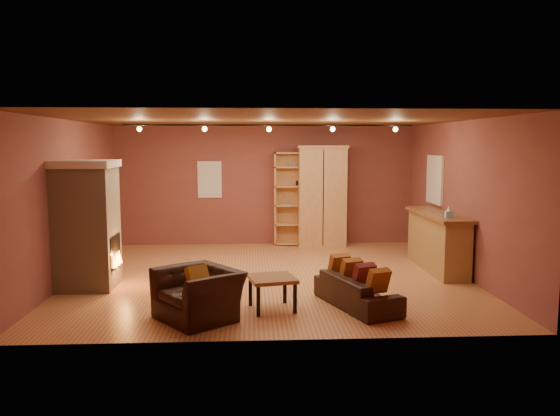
{
  "coord_description": "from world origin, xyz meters",
  "views": [
    {
      "loc": [
        -0.34,
        -9.67,
        2.39
      ],
      "look_at": [
        0.2,
        0.2,
        1.22
      ],
      "focal_mm": 35.0,
      "sensor_mm": 36.0,
      "label": 1
    }
  ],
  "objects": [
    {
      "name": "floor",
      "position": [
        0.0,
        0.0,
        0.0
      ],
      "size": [
        7.0,
        7.0,
        0.0
      ],
      "primitive_type": "plane",
      "color": "#AD6B3D",
      "rests_on": "ground"
    },
    {
      "name": "right_wall",
      "position": [
        3.5,
        0.0,
        1.4
      ],
      "size": [
        0.02,
        6.5,
        2.8
      ],
      "primitive_type": "cube",
      "color": "brown",
      "rests_on": "floor"
    },
    {
      "name": "track_rail",
      "position": [
        0.0,
        0.2,
        2.69
      ],
      "size": [
        5.2,
        0.09,
        0.13
      ],
      "color": "black",
      "rests_on": "ceiling"
    },
    {
      "name": "back_window",
      "position": [
        -1.3,
        3.23,
        1.55
      ],
      "size": [
        0.56,
        0.04,
        0.86
      ],
      "primitive_type": "cube",
      "color": "white",
      "rests_on": "back_wall"
    },
    {
      "name": "left_wall",
      "position": [
        -3.5,
        0.0,
        1.4
      ],
      "size": [
        0.02,
        6.5,
        2.8
      ],
      "primitive_type": "cube",
      "color": "brown",
      "rests_on": "floor"
    },
    {
      "name": "bookcase",
      "position": [
        0.66,
        3.13,
        1.12
      ],
      "size": [
        0.9,
        0.35,
        2.19
      ],
      "color": "tan",
      "rests_on": "floor"
    },
    {
      "name": "back_wall",
      "position": [
        0.0,
        3.25,
        1.4
      ],
      "size": [
        7.0,
        0.02,
        2.8
      ],
      "primitive_type": "cube",
      "color": "brown",
      "rests_on": "floor"
    },
    {
      "name": "tissue_box",
      "position": [
        3.15,
        -0.32,
        1.18
      ],
      "size": [
        0.12,
        0.12,
        0.21
      ],
      "rotation": [
        0.0,
        0.0,
        -0.1
      ],
      "color": "#8BC5DF",
      "rests_on": "bar_counter"
    },
    {
      "name": "armoire",
      "position": [
        1.32,
        2.95,
        1.18
      ],
      "size": [
        1.15,
        0.66,
        2.35
      ],
      "color": "tan",
      "rests_on": "floor"
    },
    {
      "name": "right_window",
      "position": [
        3.47,
        1.4,
        1.65
      ],
      "size": [
        0.05,
        0.9,
        1.0
      ],
      "primitive_type": "cube",
      "color": "white",
      "rests_on": "right_wall"
    },
    {
      "name": "fireplace",
      "position": [
        -3.04,
        -0.6,
        1.06
      ],
      "size": [
        1.01,
        0.98,
        2.12
      ],
      "color": "tan",
      "rests_on": "floor"
    },
    {
      "name": "coffee_table",
      "position": [
        -0.04,
        -2.0,
        0.41
      ],
      "size": [
        0.75,
        0.75,
        0.48
      ],
      "rotation": [
        0.0,
        0.0,
        0.21
      ],
      "color": "brown",
      "rests_on": "floor"
    },
    {
      "name": "loveseat",
      "position": [
        1.21,
        -1.93,
        0.33
      ],
      "size": [
        0.98,
        1.65,
        0.7
      ],
      "rotation": [
        0.0,
        0.0,
        1.92
      ],
      "color": "black",
      "rests_on": "floor"
    },
    {
      "name": "bar_counter",
      "position": [
        3.2,
        0.35,
        0.55
      ],
      "size": [
        0.61,
        2.28,
        1.09
      ],
      "color": "#A6844C",
      "rests_on": "floor"
    },
    {
      "name": "ceiling",
      "position": [
        0.0,
        0.0,
        2.8
      ],
      "size": [
        7.0,
        7.0,
        0.0
      ],
      "primitive_type": "plane",
      "rotation": [
        3.14,
        0.0,
        0.0
      ],
      "color": "brown",
      "rests_on": "back_wall"
    },
    {
      "name": "armchair",
      "position": [
        -1.06,
        -2.37,
        0.47
      ],
      "size": [
        1.19,
        1.26,
        0.93
      ],
      "rotation": [
        0.0,
        0.0,
        -0.91
      ],
      "color": "black",
      "rests_on": "floor"
    }
  ]
}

